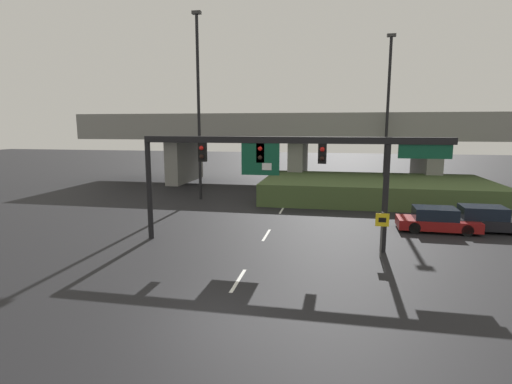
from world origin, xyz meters
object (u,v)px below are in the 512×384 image
signal_gantry (280,158)px  highway_light_pole_near (387,113)px  speed_limit_sign (382,228)px  highway_light_pole_far (199,104)px  parked_sedan_mid_right (484,220)px  parked_sedan_near_right (436,220)px

signal_gantry → highway_light_pole_near: highway_light_pole_near is taller
signal_gantry → speed_limit_sign: (4.80, -0.92, -3.04)m
highway_light_pole_far → parked_sedan_mid_right: highway_light_pole_far is taller
signal_gantry → speed_limit_sign: 5.75m
signal_gantry → highway_light_pole_far: size_ratio=1.02×
highway_light_pole_far → parked_sedan_mid_right: 21.56m
highway_light_pole_near → highway_light_pole_far: (-15.01, -4.56, 0.66)m
signal_gantry → highway_light_pole_far: bearing=124.9°
signal_gantry → speed_limit_sign: size_ratio=7.07×
signal_gantry → parked_sedan_near_right: bearing=28.3°
parked_sedan_near_right → parked_sedan_mid_right: parked_sedan_mid_right is taller
speed_limit_sign → highway_light_pole_near: bearing=83.1°
signal_gantry → highway_light_pole_far: (-8.13, 11.67, 3.29)m
speed_limit_sign → highway_light_pole_near: 18.18m
parked_sedan_near_right → highway_light_pole_near: bearing=99.0°
parked_sedan_near_right → speed_limit_sign: bearing=-122.4°
speed_limit_sign → parked_sedan_near_right: 6.63m
signal_gantry → parked_sedan_mid_right: signal_gantry is taller
speed_limit_sign → parked_sedan_near_right: bearing=56.2°
highway_light_pole_near → highway_light_pole_far: bearing=-163.1°
speed_limit_sign → highway_light_pole_near: (2.08, 17.15, 5.67)m
speed_limit_sign → highway_light_pole_far: size_ratio=0.14×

